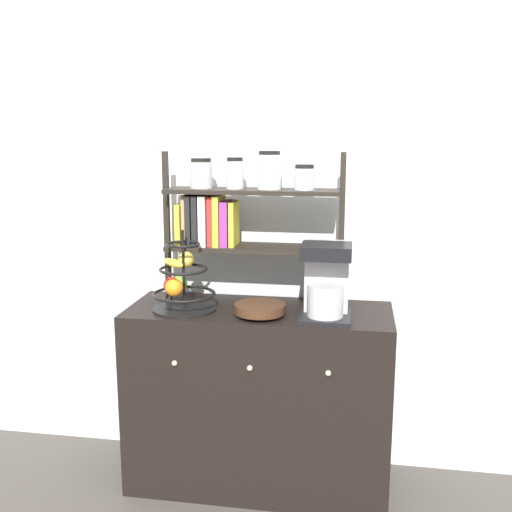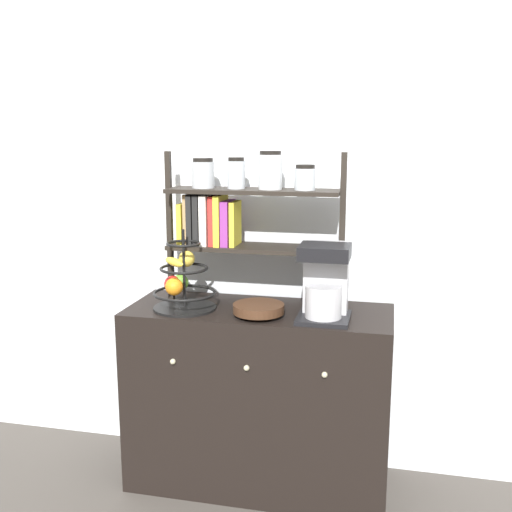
{
  "view_description": "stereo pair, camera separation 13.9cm",
  "coord_description": "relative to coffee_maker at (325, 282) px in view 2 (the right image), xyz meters",
  "views": [
    {
      "loc": [
        0.4,
        -2.24,
        1.55
      ],
      "look_at": [
        -0.01,
        0.22,
        1.05
      ],
      "focal_mm": 42.0,
      "sensor_mm": 36.0,
      "label": 1
    },
    {
      "loc": [
        0.54,
        -2.21,
        1.55
      ],
      "look_at": [
        -0.01,
        0.22,
        1.05
      ],
      "focal_mm": 42.0,
      "sensor_mm": 36.0,
      "label": 2
    }
  ],
  "objects": [
    {
      "name": "fruit_stand",
      "position": [
        -0.62,
        0.01,
        -0.04
      ],
      "size": [
        0.27,
        0.27,
        0.35
      ],
      "color": "black",
      "rests_on": "sideboard"
    },
    {
      "name": "sideboard",
      "position": [
        -0.29,
        0.07,
        -0.56
      ],
      "size": [
        1.14,
        0.46,
        0.82
      ],
      "color": "black",
      "rests_on": "ground_plane"
    },
    {
      "name": "wooden_bowl",
      "position": [
        -0.27,
        -0.03,
        -0.12
      ],
      "size": [
        0.21,
        0.21,
        0.05
      ],
      "color": "#422819",
      "rests_on": "sideboard"
    },
    {
      "name": "coffee_maker",
      "position": [
        0.0,
        0.0,
        0.0
      ],
      "size": [
        0.21,
        0.22,
        0.31
      ],
      "color": "black",
      "rests_on": "sideboard"
    },
    {
      "name": "wall_back",
      "position": [
        -0.29,
        0.34,
        0.33
      ],
      "size": [
        7.0,
        0.05,
        2.6
      ],
      "primitive_type": "cube",
      "color": "silver",
      "rests_on": "ground_plane"
    },
    {
      "name": "ground_plane",
      "position": [
        -0.29,
        -0.15,
        -0.97
      ],
      "size": [
        12.0,
        12.0,
        0.0
      ],
      "primitive_type": "plane",
      "color": "#47423D"
    },
    {
      "name": "shelf_hutch",
      "position": [
        -0.41,
        0.15,
        0.27
      ],
      "size": [
        0.8,
        0.2,
        0.67
      ],
      "color": "black",
      "rests_on": "sideboard"
    }
  ]
}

